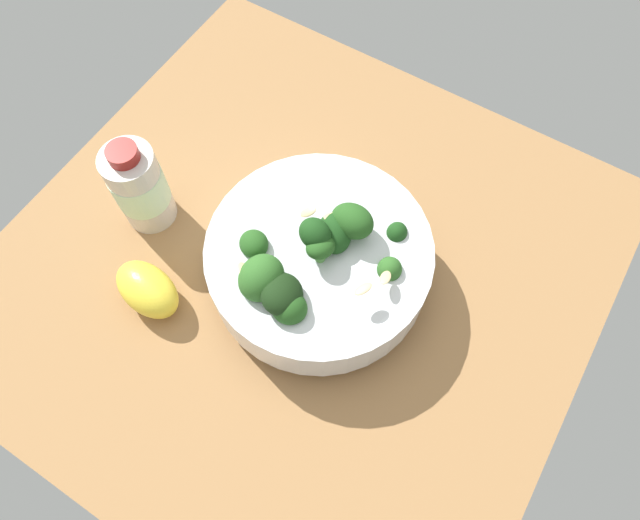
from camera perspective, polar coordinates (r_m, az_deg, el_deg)
name	(u,v)px	position (r cm, az deg, el deg)	size (l,w,h in cm)	color
ground_plane	(299,271)	(64.52, -2.09, -1.14)	(61.76, 61.76, 3.07)	#996D42
bowl_of_broccoli	(319,259)	(58.29, -0.14, 0.08)	(22.69, 22.69, 11.83)	white
lemon_wedge	(147,289)	(62.03, -16.70, -2.81)	(7.74, 4.86, 4.64)	yellow
bottle_tall	(139,186)	(64.46, -17.45, 6.97)	(5.74, 5.74, 11.86)	beige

